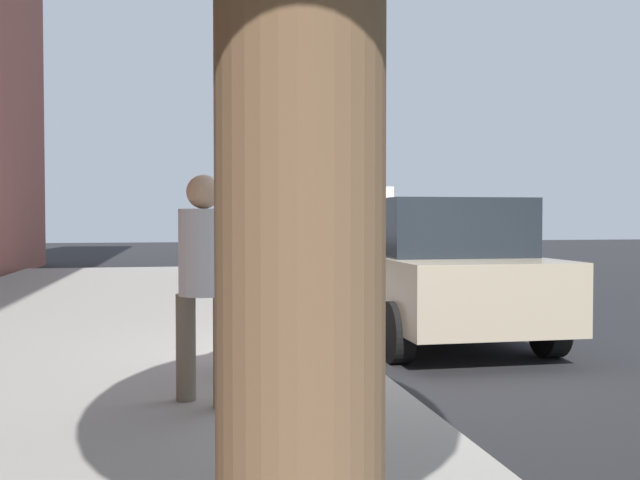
# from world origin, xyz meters

# --- Properties ---
(ground_plane) EXTENTS (80.00, 80.00, 0.00)m
(ground_plane) POSITION_xyz_m (0.00, 0.00, 0.00)
(ground_plane) COLOR #232326
(ground_plane) RESTS_ON ground
(sidewalk_slab) EXTENTS (28.00, 6.00, 0.15)m
(sidewalk_slab) POSITION_xyz_m (0.00, 3.00, 0.07)
(sidewalk_slab) COLOR gray
(sidewalk_slab) RESTS_ON ground_plane
(parking_meter) EXTENTS (0.36, 0.12, 1.41)m
(parking_meter) POSITION_xyz_m (-0.27, 0.53, 1.17)
(parking_meter) COLOR gray
(parking_meter) RESTS_ON sidewalk_slab
(pedestrian_at_meter) EXTENTS (0.51, 0.38, 1.73)m
(pedestrian_at_meter) POSITION_xyz_m (-0.55, 1.18, 1.17)
(pedestrian_at_meter) COLOR #726656
(pedestrian_at_meter) RESTS_ON sidewalk_slab
(pedestrian_bystander) EXTENTS (0.41, 0.42, 1.71)m
(pedestrian_bystander) POSITION_xyz_m (-1.56, 1.61, 1.15)
(pedestrian_bystander) COLOR #726656
(pedestrian_bystander) RESTS_ON sidewalk_slab
(parked_sedan_near) EXTENTS (4.40, 1.98, 1.77)m
(parked_sedan_near) POSITION_xyz_m (1.69, -1.35, 0.89)
(parked_sedan_near) COLOR gray
(parked_sedan_near) RESTS_ON ground_plane
(parked_van_far) EXTENTS (5.27, 2.27, 2.18)m
(parked_van_far) POSITION_xyz_m (9.53, -1.35, 1.26)
(parked_van_far) COLOR silver
(parked_van_far) RESTS_ON ground_plane
(traffic_signal) EXTENTS (0.24, 0.44, 3.60)m
(traffic_signal) POSITION_xyz_m (8.83, 0.73, 2.58)
(traffic_signal) COLOR black
(traffic_signal) RESTS_ON sidewalk_slab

